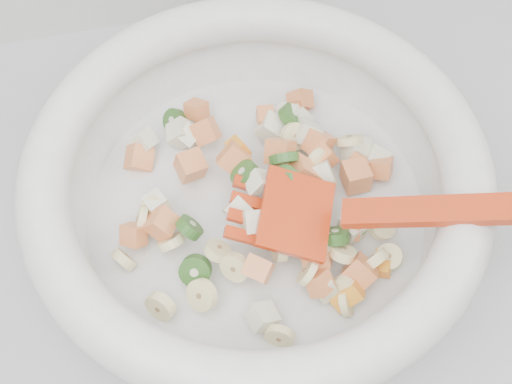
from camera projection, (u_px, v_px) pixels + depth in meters
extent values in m
cube|color=gray|center=(374.00, 329.00, 1.02)|extent=(2.00, 0.60, 0.90)
cylinder|color=silver|center=(256.00, 213.00, 0.60)|extent=(0.32, 0.32, 0.02)
torus|color=silver|center=(256.00, 170.00, 0.53)|extent=(0.40, 0.40, 0.04)
cylinder|color=#CCBC88|center=(346.00, 303.00, 0.53)|extent=(0.02, 0.03, 0.03)
cylinder|color=#CCBC88|center=(375.00, 260.00, 0.55)|extent=(0.03, 0.02, 0.04)
cylinder|color=#CCBC88|center=(294.00, 136.00, 0.60)|extent=(0.03, 0.03, 0.03)
cylinder|color=#CCBC88|center=(382.00, 226.00, 0.57)|extent=(0.03, 0.03, 0.02)
cylinder|color=#CCBC88|center=(171.00, 242.00, 0.55)|extent=(0.03, 0.02, 0.03)
cylinder|color=#CCBC88|center=(389.00, 257.00, 0.55)|extent=(0.03, 0.03, 0.02)
cylinder|color=#CCBC88|center=(161.00, 306.00, 0.53)|extent=(0.03, 0.03, 0.03)
cylinder|color=#CCBC88|center=(272.00, 219.00, 0.54)|extent=(0.03, 0.02, 0.03)
cylinder|color=#CCBC88|center=(280.00, 336.00, 0.52)|extent=(0.03, 0.02, 0.03)
cylinder|color=#CCBC88|center=(124.00, 259.00, 0.56)|extent=(0.03, 0.02, 0.03)
cylinder|color=#CCBC88|center=(235.00, 267.00, 0.54)|extent=(0.03, 0.03, 0.03)
cylinder|color=#CCBC88|center=(319.00, 163.00, 0.59)|extent=(0.03, 0.03, 0.03)
cylinder|color=#CCBC88|center=(279.00, 246.00, 0.54)|extent=(0.01, 0.03, 0.04)
cylinder|color=#CCBC88|center=(202.00, 295.00, 0.53)|extent=(0.03, 0.04, 0.04)
cylinder|color=#CCBC88|center=(344.00, 291.00, 0.54)|extent=(0.03, 0.03, 0.04)
cylinder|color=#CCBC88|center=(343.00, 253.00, 0.54)|extent=(0.03, 0.03, 0.02)
cylinder|color=#CCBC88|center=(217.00, 251.00, 0.54)|extent=(0.03, 0.03, 0.02)
cylinder|color=#CCBC88|center=(323.00, 176.00, 0.58)|extent=(0.03, 0.04, 0.03)
cylinder|color=#CCBC88|center=(141.00, 220.00, 0.56)|extent=(0.02, 0.03, 0.03)
cylinder|color=#CCBC88|center=(350.00, 140.00, 0.61)|extent=(0.03, 0.03, 0.03)
cylinder|color=#CCBC88|center=(307.00, 272.00, 0.53)|extent=(0.03, 0.03, 0.03)
cylinder|color=#CCBC88|center=(156.00, 208.00, 0.57)|extent=(0.03, 0.03, 0.04)
cylinder|color=#CCBC88|center=(311.00, 223.00, 0.55)|extent=(0.03, 0.03, 0.02)
cube|color=gold|center=(361.00, 164.00, 0.60)|extent=(0.03, 0.03, 0.03)
cube|color=gold|center=(382.00, 167.00, 0.60)|extent=(0.03, 0.03, 0.03)
cube|color=gold|center=(360.00, 272.00, 0.54)|extent=(0.04, 0.04, 0.04)
cube|color=gold|center=(191.00, 166.00, 0.58)|extent=(0.03, 0.03, 0.03)
cube|color=gold|center=(324.00, 157.00, 0.59)|extent=(0.03, 0.02, 0.03)
cube|color=gold|center=(280.00, 152.00, 0.58)|extent=(0.03, 0.04, 0.03)
cube|color=gold|center=(320.00, 283.00, 0.53)|extent=(0.03, 0.03, 0.03)
cube|color=gold|center=(265.00, 117.00, 0.62)|extent=(0.02, 0.02, 0.02)
cube|color=gold|center=(258.00, 269.00, 0.53)|extent=(0.03, 0.03, 0.03)
cube|color=gold|center=(301.00, 173.00, 0.57)|extent=(0.03, 0.03, 0.04)
cube|color=gold|center=(294.00, 115.00, 0.63)|extent=(0.03, 0.03, 0.04)
cube|color=gold|center=(161.00, 223.00, 0.55)|extent=(0.04, 0.03, 0.03)
cube|color=gold|center=(196.00, 110.00, 0.63)|extent=(0.03, 0.03, 0.02)
cube|color=gold|center=(319.00, 143.00, 0.60)|extent=(0.04, 0.04, 0.03)
cube|color=gold|center=(234.00, 159.00, 0.57)|extent=(0.03, 0.03, 0.04)
cube|color=gold|center=(139.00, 158.00, 0.61)|extent=(0.03, 0.03, 0.03)
cube|color=gold|center=(206.00, 131.00, 0.61)|extent=(0.03, 0.03, 0.04)
cube|color=gold|center=(356.00, 176.00, 0.59)|extent=(0.02, 0.03, 0.03)
cube|color=gold|center=(134.00, 235.00, 0.56)|extent=(0.03, 0.03, 0.03)
cube|color=gold|center=(351.00, 226.00, 0.56)|extent=(0.02, 0.03, 0.02)
cube|color=gold|center=(316.00, 254.00, 0.54)|extent=(0.03, 0.03, 0.04)
cube|color=gold|center=(258.00, 230.00, 0.54)|extent=(0.02, 0.02, 0.02)
cube|color=gold|center=(300.00, 101.00, 0.64)|extent=(0.03, 0.03, 0.03)
cylinder|color=green|center=(335.00, 236.00, 0.54)|extent=(0.03, 0.03, 0.02)
cylinder|color=green|center=(292.00, 116.00, 0.62)|extent=(0.03, 0.04, 0.03)
cylinder|color=green|center=(286.00, 181.00, 0.55)|extent=(0.03, 0.04, 0.04)
cylinder|color=green|center=(174.00, 120.00, 0.63)|extent=(0.03, 0.03, 0.03)
cylinder|color=green|center=(195.00, 271.00, 0.54)|extent=(0.04, 0.03, 0.03)
cylinder|color=green|center=(355.00, 222.00, 0.56)|extent=(0.04, 0.03, 0.04)
cylinder|color=green|center=(284.00, 159.00, 0.57)|extent=(0.04, 0.02, 0.04)
cylinder|color=green|center=(190.00, 228.00, 0.55)|extent=(0.03, 0.04, 0.03)
cylinder|color=green|center=(245.00, 174.00, 0.55)|extent=(0.03, 0.04, 0.02)
cube|color=beige|center=(325.00, 289.00, 0.53)|extent=(0.02, 0.02, 0.03)
cube|color=beige|center=(156.00, 204.00, 0.57)|extent=(0.02, 0.02, 0.02)
cube|color=beige|center=(258.00, 183.00, 0.55)|extent=(0.03, 0.02, 0.02)
cube|color=beige|center=(255.00, 223.00, 0.53)|extent=(0.02, 0.03, 0.03)
cube|color=beige|center=(189.00, 136.00, 0.61)|extent=(0.03, 0.03, 0.03)
cube|color=beige|center=(237.00, 210.00, 0.54)|extent=(0.03, 0.03, 0.03)
cube|color=beige|center=(288.00, 115.00, 0.62)|extent=(0.03, 0.03, 0.02)
cube|color=beige|center=(322.00, 174.00, 0.57)|extent=(0.03, 0.03, 0.03)
cube|color=beige|center=(353.00, 228.00, 0.56)|extent=(0.03, 0.03, 0.02)
cube|color=beige|center=(377.00, 158.00, 0.61)|extent=(0.03, 0.03, 0.03)
cube|color=beige|center=(270.00, 127.00, 0.61)|extent=(0.03, 0.03, 0.03)
cube|color=beige|center=(299.00, 122.00, 0.62)|extent=(0.03, 0.03, 0.03)
cube|color=beige|center=(325.00, 243.00, 0.55)|extent=(0.03, 0.03, 0.03)
cube|color=beige|center=(181.00, 133.00, 0.62)|extent=(0.03, 0.02, 0.03)
cube|color=beige|center=(307.00, 133.00, 0.61)|extent=(0.03, 0.03, 0.04)
cube|color=beige|center=(263.00, 317.00, 0.52)|extent=(0.03, 0.03, 0.03)
cube|color=beige|center=(145.00, 141.00, 0.61)|extent=(0.03, 0.03, 0.03)
cube|color=beige|center=(356.00, 150.00, 0.61)|extent=(0.03, 0.03, 0.04)
cube|color=yellow|center=(238.00, 148.00, 0.59)|extent=(0.02, 0.03, 0.03)
cube|color=yellow|center=(347.00, 297.00, 0.53)|extent=(0.03, 0.02, 0.03)
cube|color=yellow|center=(383.00, 263.00, 0.55)|extent=(0.03, 0.03, 0.02)
cube|color=#BA2F10|center=(296.00, 214.00, 0.53)|extent=(0.08, 0.09, 0.03)
cube|color=#BA2F10|center=(251.00, 185.00, 0.55)|extent=(0.03, 0.02, 0.02)
cube|color=#BA2F10|center=(248.00, 202.00, 0.54)|extent=(0.03, 0.02, 0.02)
cube|color=#BA2F10|center=(245.00, 218.00, 0.53)|extent=(0.03, 0.02, 0.02)
cube|color=#BA2F10|center=(242.00, 236.00, 0.52)|extent=(0.03, 0.02, 0.02)
cube|color=#BA2F10|center=(485.00, 209.00, 0.49)|extent=(0.21, 0.10, 0.07)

